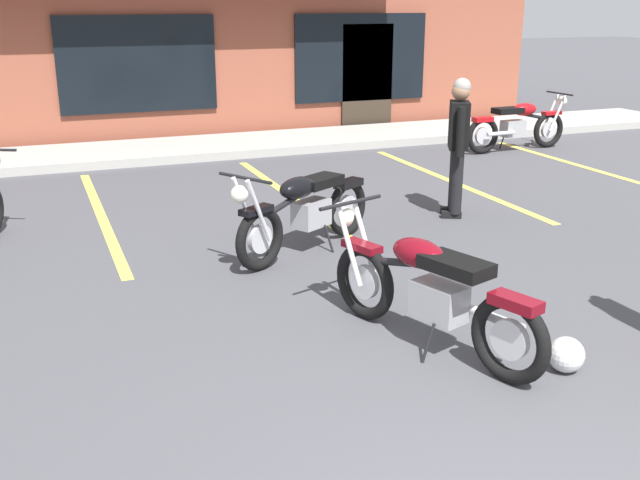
% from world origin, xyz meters
% --- Properties ---
extents(ground_plane, '(80.00, 80.00, 0.00)m').
position_xyz_m(ground_plane, '(0.00, 3.49, 0.00)').
color(ground_plane, '#47474C').
extents(sidewalk_kerb, '(22.00, 1.80, 0.14)m').
position_xyz_m(sidewalk_kerb, '(0.00, 10.72, 0.07)').
color(sidewalk_kerb, '#A8A59E').
rests_on(sidewalk_kerb, ground_plane).
extents(brick_storefront_building, '(16.47, 6.96, 3.88)m').
position_xyz_m(brick_storefront_building, '(0.00, 14.83, 1.94)').
color(brick_storefront_building, brown).
rests_on(brick_storefront_building, ground_plane).
extents(painted_stall_lines, '(12.59, 4.80, 0.01)m').
position_xyz_m(painted_stall_lines, '(-0.00, 7.12, 0.00)').
color(painted_stall_lines, '#DBCC4C').
rests_on(painted_stall_lines, ground_plane).
extents(motorcycle_foreground_classic, '(1.01, 2.04, 0.98)m').
position_xyz_m(motorcycle_foreground_classic, '(0.70, 2.45, 0.46)').
color(motorcycle_foreground_classic, black).
rests_on(motorcycle_foreground_classic, ground_plane).
extents(motorcycle_red_sportbike, '(2.11, 0.66, 0.98)m').
position_xyz_m(motorcycle_red_sportbike, '(6.05, 8.76, 0.46)').
color(motorcycle_red_sportbike, black).
rests_on(motorcycle_red_sportbike, ground_plane).
extents(motorcycle_green_cafe_racer, '(1.89, 1.31, 0.98)m').
position_xyz_m(motorcycle_green_cafe_racer, '(0.61, 4.89, 0.46)').
color(motorcycle_green_cafe_racer, black).
rests_on(motorcycle_green_cafe_racer, ground_plane).
extents(person_in_black_shirt, '(0.40, 0.58, 1.68)m').
position_xyz_m(person_in_black_shirt, '(2.81, 5.52, 0.95)').
color(person_in_black_shirt, black).
rests_on(person_in_black_shirt, ground_plane).
extents(helmet_on_pavement, '(0.26, 0.26, 0.26)m').
position_xyz_m(helmet_on_pavement, '(1.41, 1.72, 0.13)').
color(helmet_on_pavement, silver).
rests_on(helmet_on_pavement, ground_plane).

